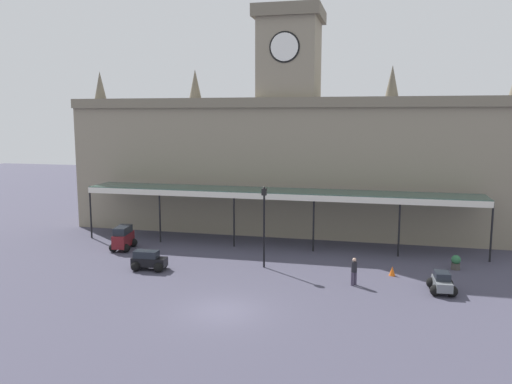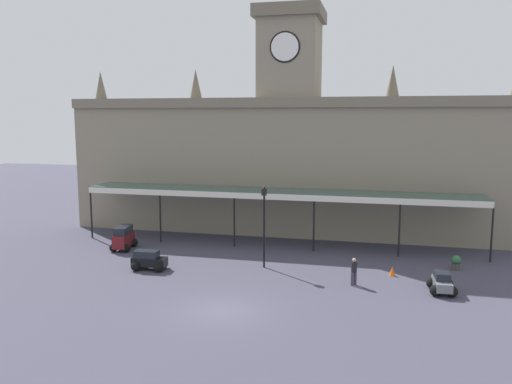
# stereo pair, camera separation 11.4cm
# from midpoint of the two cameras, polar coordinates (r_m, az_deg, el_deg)

# --- Properties ---
(ground_plane) EXTENTS (140.00, 140.00, 0.00)m
(ground_plane) POSITION_cam_midpoint_polar(r_m,az_deg,el_deg) (27.44, -3.82, -12.94)
(ground_plane) COLOR #413F51
(station_building) EXTENTS (37.44, 6.25, 18.80)m
(station_building) POSITION_cam_midpoint_polar(r_m,az_deg,el_deg) (44.81, 3.54, 3.77)
(station_building) COLOR gray
(station_building) RESTS_ON ground
(entrance_canopy) EXTENTS (30.66, 3.26, 4.30)m
(entrance_canopy) POSITION_cam_midpoint_polar(r_m,az_deg,el_deg) (39.84, 2.19, -0.04)
(entrance_canopy) COLOR #38564C
(entrance_canopy) RESTS_ON ground
(car_grey_sedan) EXTENTS (1.60, 2.10, 1.19)m
(car_grey_sedan) POSITION_cam_midpoint_polar(r_m,az_deg,el_deg) (31.70, 19.68, -9.50)
(car_grey_sedan) COLOR slate
(car_grey_sedan) RESTS_ON ground
(car_black_estate) EXTENTS (2.30, 1.63, 1.27)m
(car_black_estate) POSITION_cam_midpoint_polar(r_m,az_deg,el_deg) (34.80, -11.81, -7.48)
(car_black_estate) COLOR black
(car_black_estate) RESTS_ON ground
(car_maroon_van) EXTENTS (1.82, 2.51, 1.77)m
(car_maroon_van) POSITION_cam_midpoint_polar(r_m,az_deg,el_deg) (40.35, -14.49, -5.02)
(car_maroon_van) COLOR maroon
(car_maroon_van) RESTS_ON ground
(pedestrian_near_entrance) EXTENTS (0.34, 0.34, 1.67)m
(pedestrian_near_entrance) POSITION_cam_midpoint_polar(r_m,az_deg,el_deg) (31.51, 10.64, -8.48)
(pedestrian_near_entrance) COLOR #3F384C
(pedestrian_near_entrance) RESTS_ON ground
(victorian_lamppost) EXTENTS (0.30, 0.30, 5.42)m
(victorian_lamppost) POSITION_cam_midpoint_polar(r_m,az_deg,el_deg) (33.97, 0.80, -2.89)
(victorian_lamppost) COLOR black
(victorian_lamppost) RESTS_ON ground
(traffic_cone) EXTENTS (0.40, 0.40, 0.59)m
(traffic_cone) POSITION_cam_midpoint_polar(r_m,az_deg,el_deg) (34.02, 14.67, -8.42)
(traffic_cone) COLOR orange
(traffic_cone) RESTS_ON ground
(planter_near_kerb) EXTENTS (0.60, 0.60, 0.96)m
(planter_near_kerb) POSITION_cam_midpoint_polar(r_m,az_deg,el_deg) (36.57, 21.06, -7.22)
(planter_near_kerb) COLOR #47423D
(planter_near_kerb) RESTS_ON ground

